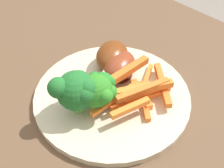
# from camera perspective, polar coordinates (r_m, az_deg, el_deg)

# --- Properties ---
(dining_table) EXTENTS (1.20, 0.75, 0.72)m
(dining_table) POSITION_cam_1_polar(r_m,az_deg,el_deg) (0.56, -6.13, -6.86)
(dining_table) COLOR brown
(dining_table) RESTS_ON ground_plane
(dinner_plate) EXTENTS (0.26, 0.26, 0.01)m
(dinner_plate) POSITION_cam_1_polar(r_m,az_deg,el_deg) (0.44, 0.00, -2.39)
(dinner_plate) COLOR beige
(dinner_plate) RESTS_ON dining_table
(broccoli_floret_front) EXTENTS (0.06, 0.05, 0.07)m
(broccoli_floret_front) POSITION_cam_1_polar(r_m,az_deg,el_deg) (0.39, -3.36, -1.63)
(broccoli_floret_front) COLOR #76BE48
(broccoli_floret_front) RESTS_ON dinner_plate
(broccoli_floret_middle) EXTENTS (0.07, 0.07, 0.07)m
(broccoli_floret_middle) POSITION_cam_1_polar(r_m,az_deg,el_deg) (0.38, -8.08, -1.24)
(broccoli_floret_middle) COLOR #7AB54F
(broccoli_floret_middle) RESTS_ON dinner_plate
(broccoli_floret_back) EXTENTS (0.04, 0.04, 0.06)m
(broccoli_floret_back) POSITION_cam_1_polar(r_m,az_deg,el_deg) (0.40, -2.27, -0.26)
(broccoli_floret_back) COLOR #849F5F
(broccoli_floret_back) RESTS_ON dinner_plate
(carrot_fries_pile) EXTENTS (0.10, 0.16, 0.05)m
(carrot_fries_pile) POSITION_cam_1_polar(r_m,az_deg,el_deg) (0.42, 6.18, -1.32)
(carrot_fries_pile) COLOR orange
(carrot_fries_pile) RESTS_ON dinner_plate
(chicken_drumstick_near) EXTENTS (0.10, 0.13, 0.05)m
(chicken_drumstick_near) POSITION_cam_1_polar(r_m,az_deg,el_deg) (0.47, -0.12, 5.78)
(chicken_drumstick_near) COLOR #4B1D0B
(chicken_drumstick_near) RESTS_ON dinner_plate
(chicken_drumstick_far) EXTENTS (0.08, 0.13, 0.04)m
(chicken_drumstick_far) POSITION_cam_1_polar(r_m,az_deg,el_deg) (0.45, 1.35, 3.54)
(chicken_drumstick_far) COLOR #5B1F11
(chicken_drumstick_far) RESTS_ON dinner_plate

